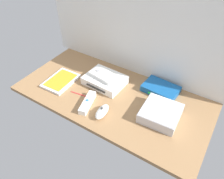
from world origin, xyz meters
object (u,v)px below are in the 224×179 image
mini_computer (161,113)px  remote_nunchuk (102,112)px  remote_wand (88,103)px  game_console (105,80)px  stylus_pen (78,94)px  network_router (161,89)px  remote_classic_pad (103,75)px  game_case (61,81)px

mini_computer → remote_nunchuk: (-23.56, -13.15, -0.60)cm
remote_wand → game_console: bearing=81.2°
remote_wand → remote_nunchuk: (9.70, -1.50, 0.53)cm
remote_wand → remote_nunchuk: remote_nunchuk is taller
remote_wand → stylus_pen: size_ratio=1.69×
network_router → remote_classic_pad: remote_classic_pad is taller
mini_computer → remote_classic_pad: (-36.25, 6.57, 2.77)cm
game_case → stylus_pen: size_ratio=2.17×
mini_computer → remote_classic_pad: bearing=169.7°
network_router → remote_classic_pad: (-29.28, -10.33, 3.71)cm
remote_nunchuk → remote_classic_pad: size_ratio=0.67×
remote_nunchuk → stylus_pen: bearing=160.0°
mini_computer → stylus_pen: mini_computer is taller
mini_computer → remote_nunchuk: mini_computer is taller
mini_computer → network_router: mini_computer is taller
remote_wand → remote_classic_pad: size_ratio=0.99×
network_router → remote_classic_pad: size_ratio=1.22×
remote_wand → remote_nunchuk: 9.83cm
game_case → network_router: bearing=21.9°
game_case → stylus_pen: game_case is taller
remote_wand → mini_computer: bearing=4.0°
game_console → remote_nunchuk: bearing=-56.9°
network_router → remote_nunchuk: bearing=-114.8°
network_router → remote_wand: same height
game_console → mini_computer: 36.00cm
network_router → mini_computer: bearing=-63.5°
mini_computer → network_router: bearing=112.4°
remote_nunchuk → remote_classic_pad: remote_classic_pad is taller
game_console → game_case: size_ratio=1.11×
remote_classic_pad → game_console: bearing=23.2°
mini_computer → game_case: 57.02cm
stylus_pen → game_console: bearing=65.3°
network_router → remote_classic_pad: bearing=-156.4°
game_case → remote_wand: (23.49, -6.39, 0.75)cm
game_console → remote_wand: 18.60cm
remote_classic_pad → mini_computer: bearing=-1.9°
game_console → remote_wand: bearing=-81.0°
game_console → stylus_pen: bearing=-112.2°
network_router → remote_classic_pad: 31.26cm
game_case → network_router: 54.50cm
mini_computer → remote_nunchuk: 26.99cm
mini_computer → stylus_pen: (-42.14, -7.93, -2.29)cm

